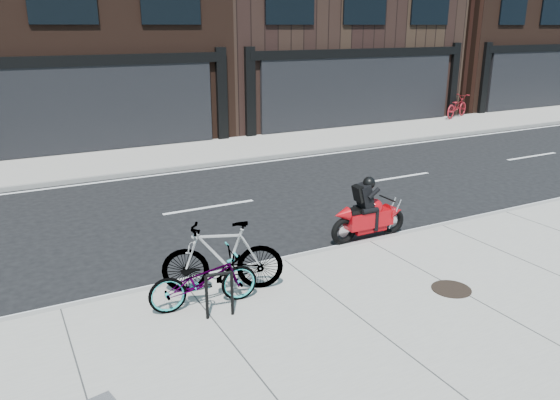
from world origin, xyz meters
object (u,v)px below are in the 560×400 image
bicycle_far (457,106)px  manhole_cover (451,289)px  motorcycle (372,213)px  bicycle_rear (223,257)px  bike_rack (219,291)px  bicycle_front (204,279)px

bicycle_far → manhole_cover: size_ratio=3.08×
motorcycle → bicycle_rear: bearing=-165.2°
bicycle_far → bicycle_rear: bearing=102.8°
bike_rack → motorcycle: motorcycle is taller
bicycle_front → bicycle_far: (17.28, 11.92, 0.08)m
bicycle_rear → manhole_cover: bearing=83.7°
bicycle_rear → bicycle_far: size_ratio=0.99×
bike_rack → bicycle_rear: (0.38, 0.79, 0.17)m
bicycle_front → motorcycle: size_ratio=0.93×
bike_rack → bicycle_far: size_ratio=0.36×
bicycle_front → bicycle_rear: bicycle_rear is taller
bicycle_far → manhole_cover: bicycle_far is taller
bicycle_rear → motorcycle: bearing=126.0°
bicycle_front → bicycle_far: size_ratio=0.86×
bicycle_rear → motorcycle: (3.81, 1.00, -0.17)m
motorcycle → bicycle_front: bearing=-162.3°
bicycle_front → manhole_cover: 4.14m
bike_rack → manhole_cover: (3.78, -0.99, -0.42)m
bicycle_rear → manhole_cover: bicycle_rear is taller
bicycle_far → bike_rack: bearing=104.0°
manhole_cover → motorcycle: bearing=81.4°
bicycle_front → bicycle_far: bearing=-50.0°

